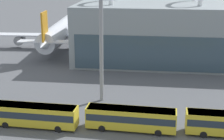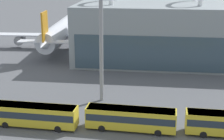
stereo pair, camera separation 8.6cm
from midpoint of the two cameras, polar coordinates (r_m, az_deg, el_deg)
airliner_at_gate_far at (r=102.03m, az=-8.63°, el=6.32°), size 42.32×43.83×12.71m
shuttle_bus_0 at (r=53.13m, az=-12.81°, el=-7.18°), size 13.30×3.24×3.38m
shuttle_bus_1 at (r=50.82m, az=3.18°, el=-7.91°), size 13.31×3.32×3.38m
floodlight_mast at (r=58.01m, az=-1.83°, el=11.34°), size 2.63×2.63×28.57m
lane_stripe_0 at (r=59.32m, az=-13.84°, el=-6.71°), size 5.90×1.79×0.01m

